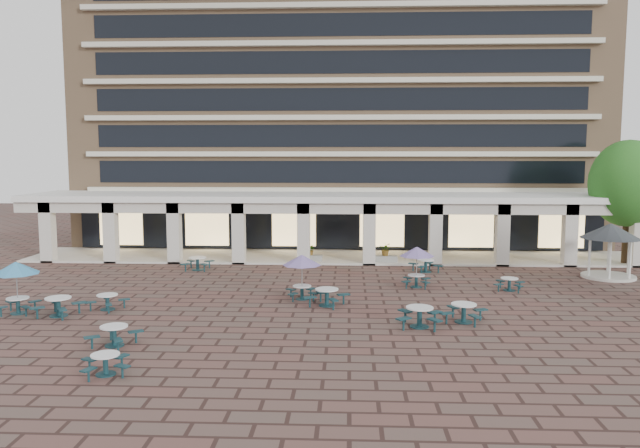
# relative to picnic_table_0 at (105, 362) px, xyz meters

# --- Properties ---
(ground) EXTENTS (120.00, 120.00, 0.00)m
(ground) POSITION_rel_picnic_table_0_xyz_m (7.05, 8.22, -0.41)
(ground) COLOR brown
(ground) RESTS_ON ground
(apartment_building) EXTENTS (40.00, 15.50, 25.20)m
(apartment_building) POSITION_rel_picnic_table_0_xyz_m (7.05, 33.69, 12.19)
(apartment_building) COLOR #A4805D
(apartment_building) RESTS_ON ground
(retail_arcade) EXTENTS (42.00, 6.60, 4.40)m
(retail_arcade) POSITION_rel_picnic_table_0_xyz_m (7.05, 23.02, 2.59)
(retail_arcade) COLOR white
(retail_arcade) RESTS_ON ground
(picnic_table_0) EXTENTS (1.88, 1.88, 0.69)m
(picnic_table_0) POSITION_rel_picnic_table_0_xyz_m (0.00, 0.00, 0.00)
(picnic_table_0) COLOR #14363D
(picnic_table_0) RESTS_ON ground
(picnic_table_1) EXTENTS (1.99, 1.99, 0.76)m
(picnic_table_1) POSITION_rel_picnic_table_0_xyz_m (-0.86, 3.01, 0.04)
(picnic_table_1) COLOR #14363D
(picnic_table_1) RESTS_ON ground
(picnic_table_2) EXTENTS (2.08, 2.08, 0.85)m
(picnic_table_2) POSITION_rel_picnic_table_0_xyz_m (10.78, 6.09, 0.09)
(picnic_table_2) COLOR #14363D
(picnic_table_2) RESTS_ON ground
(picnic_table_3) EXTENTS (2.20, 2.20, 0.81)m
(picnic_table_3) POSITION_rel_picnic_table_0_xyz_m (12.74, 6.91, 0.07)
(picnic_table_3) COLOR #14363D
(picnic_table_3) RESTS_ON ground
(picnic_table_4) EXTENTS (2.03, 2.03, 2.34)m
(picnic_table_4) POSITION_rel_picnic_table_0_xyz_m (-6.92, 7.44, 1.57)
(picnic_table_4) COLOR #14363D
(picnic_table_4) RESTS_ON ground
(picnic_table_5) EXTENTS (1.91, 1.91, 0.71)m
(picnic_table_5) POSITION_rel_picnic_table_0_xyz_m (-3.20, 8.33, 0.01)
(picnic_table_5) COLOR #14363D
(picnic_table_5) RESTS_ON ground
(picnic_table_6) EXTENTS (1.91, 1.91, 2.20)m
(picnic_table_6) POSITION_rel_picnic_table_0_xyz_m (5.57, 10.79, 1.46)
(picnic_table_6) COLOR #14363D
(picnic_table_6) RESTS_ON ground
(picnic_table_8) EXTENTS (2.10, 2.10, 0.84)m
(picnic_table_8) POSITION_rel_picnic_table_0_xyz_m (-4.92, 7.11, 0.09)
(picnic_table_8) COLOR #14363D
(picnic_table_8) RESTS_ON ground
(picnic_table_9) EXTENTS (2.23, 2.23, 0.82)m
(picnic_table_9) POSITION_rel_picnic_table_0_xyz_m (6.83, 9.52, 0.08)
(picnic_table_9) COLOR #14363D
(picnic_table_9) RESTS_ON ground
(picnic_table_10) EXTENTS (1.81, 1.81, 0.68)m
(picnic_table_10) POSITION_rel_picnic_table_0_xyz_m (16.25, 13.23, -0.01)
(picnic_table_10) COLOR #14363D
(picnic_table_10) RESTS_ON ground
(picnic_table_11) EXTENTS (1.89, 1.89, 2.18)m
(picnic_table_11) POSITION_rel_picnic_table_0_xyz_m (11.48, 13.84, 1.44)
(picnic_table_11) COLOR #14363D
(picnic_table_11) RESTS_ON ground
(picnic_table_12) EXTENTS (1.84, 1.84, 0.80)m
(picnic_table_12) POSITION_rel_picnic_table_0_xyz_m (-1.44, 18.22, 0.06)
(picnic_table_12) COLOR #14363D
(picnic_table_12) RESTS_ON ground
(picnic_table_13) EXTENTS (2.06, 2.06, 0.77)m
(picnic_table_13) POSITION_rel_picnic_table_0_xyz_m (12.50, 18.22, 0.04)
(picnic_table_13) COLOR #14363D
(picnic_table_13) RESTS_ON ground
(gazebo) EXTENTS (3.35, 3.35, 3.12)m
(gazebo) POSITION_rel_picnic_table_0_xyz_m (22.85, 16.99, 1.94)
(gazebo) COLOR beige
(gazebo) RESTS_ON ground
(tree_east_c) EXTENTS (4.81, 4.81, 8.01)m
(tree_east_c) POSITION_rel_picnic_table_0_xyz_m (25.59, 21.33, 4.82)
(tree_east_c) COLOR #392616
(tree_east_c) RESTS_ON ground
(planter_left) EXTENTS (1.50, 0.76, 1.20)m
(planter_left) POSITION_rel_picnic_table_0_xyz_m (5.37, 21.12, 0.05)
(planter_left) COLOR gray
(planter_left) RESTS_ON ground
(planter_right) EXTENTS (1.50, 0.85, 1.36)m
(planter_right) POSITION_rel_picnic_table_0_xyz_m (10.27, 21.12, 0.17)
(planter_right) COLOR gray
(planter_right) RESTS_ON ground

